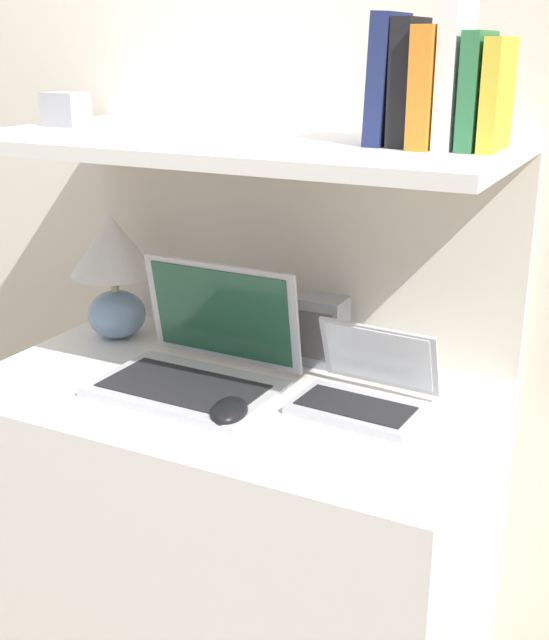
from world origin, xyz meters
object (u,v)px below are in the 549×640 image
at_px(book_orange, 432,87).
at_px(shelf_gadget, 66,109).
at_px(book_navy, 387,80).
at_px(table_lamp, 113,264).
at_px(computer_mouse, 229,412).
at_px(book_yellow, 498,95).
at_px(book_green, 477,91).
at_px(book_black, 409,83).
at_px(laptop_small, 364,391).
at_px(laptop_large, 198,363).
at_px(book_white, 455,72).
at_px(router_box, 321,330).

height_order(book_orange, shelf_gadget, book_orange).
relative_size(book_navy, shelf_gadget, 2.59).
distance_m(table_lamp, computer_mouse, 0.59).
distance_m(book_yellow, book_green, 0.04).
height_order(book_black, book_navy, book_navy).
height_order(book_green, book_black, book_black).
xyz_separation_m(table_lamp, book_orange, (0.80, -0.08, 0.44)).
bearing_deg(book_navy, laptop_small, -108.50).
height_order(laptop_large, book_black, book_black).
relative_size(book_yellow, book_white, 0.73).
height_order(book_green, book_white, book_white).
distance_m(laptop_large, book_green, 0.79).
relative_size(book_white, book_black, 1.17).
bearing_deg(laptop_small, book_navy, 71.50).
bearing_deg(book_yellow, laptop_small, -171.98).
distance_m(book_green, book_black, 0.12).
relative_size(table_lamp, book_navy, 1.36).
relative_size(book_yellow, book_green, 0.95).
relative_size(computer_mouse, book_white, 0.49).
relative_size(router_box, shelf_gadget, 1.79).
xyz_separation_m(router_box, book_navy, (0.19, -0.16, 0.56)).
bearing_deg(book_black, laptop_large, -168.33).
relative_size(laptop_large, computer_mouse, 3.09).
xyz_separation_m(book_orange, book_navy, (-0.08, 0.00, 0.01)).
xyz_separation_m(book_green, book_black, (-0.12, 0.00, 0.01)).
distance_m(book_white, book_orange, 0.05).
distance_m(table_lamp, router_box, 0.54).
bearing_deg(router_box, table_lamp, -172.00).
height_order(table_lamp, computer_mouse, table_lamp).
bearing_deg(shelf_gadget, laptop_large, -12.51).
distance_m(book_orange, book_black, 0.04).
xyz_separation_m(router_box, book_orange, (0.27, -0.16, 0.55)).
bearing_deg(book_yellow, router_box, 158.04).
distance_m(book_black, shelf_gadget, 0.79).
bearing_deg(book_yellow, book_black, -180.00).
bearing_deg(computer_mouse, book_white, 31.13).
xyz_separation_m(laptop_large, router_box, (0.18, 0.24, 0.03)).
xyz_separation_m(laptop_large, computer_mouse, (0.15, -0.12, -0.03)).
distance_m(table_lamp, laptop_large, 0.41).
bearing_deg(laptop_small, laptop_large, -171.27).
xyz_separation_m(book_green, book_orange, (-0.08, 0.00, 0.00)).
height_order(computer_mouse, book_green, book_green).
height_order(laptop_large, computer_mouse, laptop_large).
bearing_deg(laptop_small, book_orange, 17.52).
height_order(router_box, book_black, book_black).
bearing_deg(laptop_small, computer_mouse, -139.85).
relative_size(router_box, book_white, 0.61).
distance_m(table_lamp, book_black, 0.88).
bearing_deg(book_white, book_navy, 180.00).
bearing_deg(laptop_small, book_yellow, 8.02).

